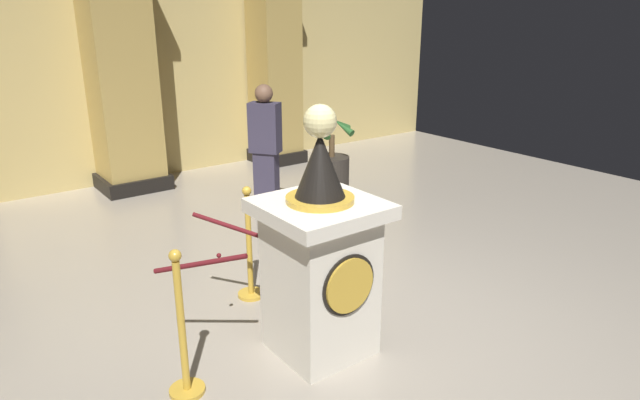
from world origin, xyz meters
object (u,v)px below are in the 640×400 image
Objects in this scene: pedestal_clock at (320,261)px; bystander_guest at (266,148)px; stanchion_near at (250,259)px; potted_palm_right at (332,167)px; stanchion_far at (183,345)px.

pedestal_clock is 1.14× the size of bystander_guest.
stanchion_near is 0.95× the size of potted_palm_right.
stanchion_far is 3.53m from bystander_guest.
potted_palm_right is at bearing 50.84° from pedestal_clock.
bystander_guest is at bearing 49.45° from stanchion_far.
pedestal_clock reaches higher than stanchion_near.
potted_palm_right is at bearing 39.24° from stanchion_near.
bystander_guest is at bearing 65.85° from pedestal_clock.
stanchion_far is 4.62m from potted_palm_right.
stanchion_near is 0.99× the size of stanchion_far.
stanchion_far is at bearing -130.55° from bystander_guest.
pedestal_clock is 1.78× the size of stanchion_far.
pedestal_clock reaches higher than bystander_guest.
pedestal_clock is 1.80× the size of stanchion_near.
potted_palm_right is at bearing 39.95° from stanchion_far.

